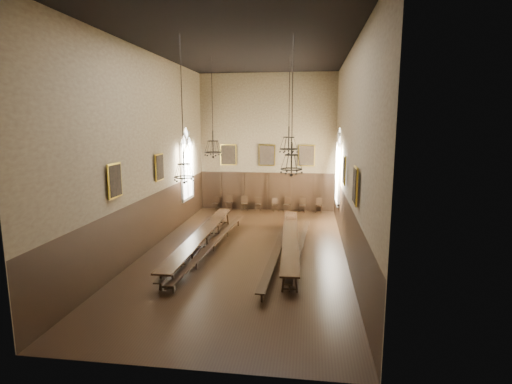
% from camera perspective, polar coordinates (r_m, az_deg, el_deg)
% --- Properties ---
extents(floor, '(9.00, 18.00, 0.02)m').
position_cam_1_polar(floor, '(18.54, -1.43, -8.47)').
color(floor, black).
rests_on(floor, ground).
extents(ceiling, '(9.00, 18.00, 0.02)m').
position_cam_1_polar(ceiling, '(17.88, -1.57, 20.13)').
color(ceiling, black).
rests_on(ceiling, ground).
extents(wall_back, '(9.00, 0.02, 9.00)m').
position_cam_1_polar(wall_back, '(26.56, 1.61, 7.03)').
color(wall_back, '#877853').
rests_on(wall_back, ground).
extents(wall_front, '(9.00, 0.02, 9.00)m').
position_cam_1_polar(wall_front, '(8.92, -10.71, 1.12)').
color(wall_front, '#877853').
rests_on(wall_front, ground).
extents(wall_left, '(0.02, 18.00, 9.00)m').
position_cam_1_polar(wall_left, '(18.89, -15.20, 5.51)').
color(wall_left, '#877853').
rests_on(wall_left, ground).
extents(wall_right, '(0.02, 18.00, 9.00)m').
position_cam_1_polar(wall_right, '(17.51, 13.30, 5.27)').
color(wall_right, '#877853').
rests_on(wall_right, ground).
extents(wainscot_panelling, '(9.00, 18.00, 2.50)m').
position_cam_1_polar(wainscot_panelling, '(18.18, -1.45, -4.70)').
color(wainscot_panelling, black).
rests_on(wainscot_panelling, floor).
extents(table_left, '(0.73, 10.37, 0.81)m').
position_cam_1_polar(table_left, '(18.83, -7.69, -6.94)').
color(table_left, black).
rests_on(table_left, floor).
extents(table_right, '(1.12, 9.85, 0.77)m').
position_cam_1_polar(table_right, '(18.39, 4.93, -7.37)').
color(table_right, black).
rests_on(table_right, floor).
extents(bench_left_outer, '(0.95, 9.97, 0.45)m').
position_cam_1_polar(bench_left_outer, '(18.88, -9.31, -7.32)').
color(bench_left_outer, black).
rests_on(bench_left_outer, floor).
extents(bench_left_inner, '(0.95, 10.17, 0.46)m').
position_cam_1_polar(bench_left_inner, '(18.52, -6.03, -7.57)').
color(bench_left_inner, black).
rests_on(bench_left_inner, floor).
extents(bench_right_inner, '(0.72, 10.67, 0.48)m').
position_cam_1_polar(bench_right_inner, '(18.05, 3.29, -7.94)').
color(bench_right_inner, black).
rests_on(bench_right_inner, floor).
extents(bench_right_outer, '(0.87, 9.20, 0.41)m').
position_cam_1_polar(bench_right_outer, '(18.29, 6.34, -7.89)').
color(bench_right_outer, black).
rests_on(bench_right_outer, floor).
extents(chair_0, '(0.47, 0.47, 0.87)m').
position_cam_1_polar(chair_0, '(27.26, -5.71, -1.93)').
color(chair_0, black).
rests_on(chair_0, floor).
extents(chair_1, '(0.47, 0.47, 1.00)m').
position_cam_1_polar(chair_1, '(27.06, -3.85, -1.91)').
color(chair_1, black).
rests_on(chair_1, floor).
extents(chair_2, '(0.52, 0.52, 0.98)m').
position_cam_1_polar(chair_2, '(26.88, -1.65, -1.99)').
color(chair_2, black).
rests_on(chair_2, floor).
extents(chair_3, '(0.39, 0.39, 0.88)m').
position_cam_1_polar(chair_3, '(26.78, 0.28, -2.10)').
color(chair_3, black).
rests_on(chair_3, floor).
extents(chair_4, '(0.48, 0.48, 0.86)m').
position_cam_1_polar(chair_4, '(26.60, 2.78, -2.20)').
color(chair_4, black).
rests_on(chair_4, floor).
extents(chair_5, '(0.52, 0.52, 0.97)m').
position_cam_1_polar(chair_5, '(26.54, 4.43, -2.18)').
color(chair_5, black).
rests_on(chair_5, floor).
extents(chair_6, '(0.47, 0.47, 0.96)m').
position_cam_1_polar(chair_6, '(26.51, 6.63, -2.23)').
color(chair_6, black).
rests_on(chair_6, floor).
extents(chair_7, '(0.49, 0.49, 0.97)m').
position_cam_1_polar(chair_7, '(26.50, 8.96, -2.29)').
color(chair_7, black).
rests_on(chair_7, floor).
extents(chandelier_back_left, '(0.88, 0.88, 4.80)m').
position_cam_1_polar(chandelier_back_left, '(20.20, -6.16, 6.53)').
color(chandelier_back_left, black).
rests_on(chandelier_back_left, ceiling).
extents(chandelier_back_right, '(0.89, 0.89, 4.61)m').
position_cam_1_polar(chandelier_back_right, '(19.61, 4.69, 6.98)').
color(chandelier_back_right, black).
rests_on(chandelier_back_right, ceiling).
extents(chandelier_front_left, '(0.77, 0.77, 5.35)m').
position_cam_1_polar(chandelier_front_left, '(15.38, -10.27, 3.62)').
color(chandelier_front_left, black).
rests_on(chandelier_front_left, ceiling).
extents(chandelier_front_right, '(0.83, 0.83, 5.06)m').
position_cam_1_polar(chandelier_front_right, '(15.13, 5.09, 4.56)').
color(chandelier_front_right, black).
rests_on(chandelier_front_right, ceiling).
extents(portrait_back_0, '(1.10, 0.12, 1.40)m').
position_cam_1_polar(portrait_back_0, '(26.88, -3.97, 5.33)').
color(portrait_back_0, gold).
rests_on(portrait_back_0, wall_back).
extents(portrait_back_1, '(1.10, 0.12, 1.40)m').
position_cam_1_polar(portrait_back_1, '(26.49, 1.57, 5.28)').
color(portrait_back_1, gold).
rests_on(portrait_back_1, wall_back).
extents(portrait_back_2, '(1.10, 0.12, 1.40)m').
position_cam_1_polar(portrait_back_2, '(26.34, 7.22, 5.18)').
color(portrait_back_2, gold).
rests_on(portrait_back_2, wall_back).
extents(portrait_left_0, '(0.12, 1.00, 1.30)m').
position_cam_1_polar(portrait_left_0, '(19.84, -13.63, 3.45)').
color(portrait_left_0, gold).
rests_on(portrait_left_0, wall_left).
extents(portrait_left_1, '(0.12, 1.00, 1.30)m').
position_cam_1_polar(portrait_left_1, '(15.76, -19.52, 1.55)').
color(portrait_left_1, gold).
rests_on(portrait_left_1, wall_left).
extents(portrait_right_0, '(0.12, 1.00, 1.30)m').
position_cam_1_polar(portrait_right_0, '(18.56, 12.51, 3.07)').
color(portrait_right_0, gold).
rests_on(portrait_right_0, wall_right).
extents(portrait_right_1, '(0.12, 1.00, 1.30)m').
position_cam_1_polar(portrait_right_1, '(14.12, 14.00, 0.92)').
color(portrait_right_1, gold).
rests_on(portrait_right_1, wall_right).
extents(window_right, '(0.20, 2.20, 4.60)m').
position_cam_1_polar(window_right, '(23.06, 11.69, 3.64)').
color(window_right, white).
rests_on(window_right, wall_right).
extents(window_left, '(0.20, 2.20, 4.60)m').
position_cam_1_polar(window_left, '(24.11, -9.86, 3.97)').
color(window_left, white).
rests_on(window_left, wall_left).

